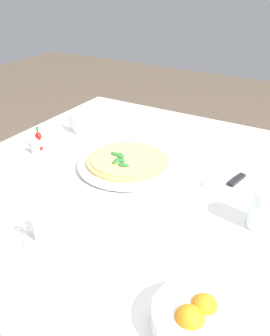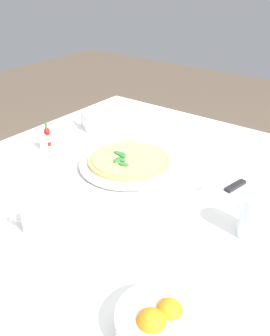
{
  "view_description": "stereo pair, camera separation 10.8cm",
  "coord_description": "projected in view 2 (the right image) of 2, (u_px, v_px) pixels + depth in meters",
  "views": [
    {
      "loc": [
        -0.79,
        -0.44,
        1.3
      ],
      "look_at": [
        0.02,
        0.04,
        0.77
      ],
      "focal_mm": 39.17,
      "sensor_mm": 36.0,
      "label": 1
    },
    {
      "loc": [
        -0.73,
        -0.53,
        1.3
      ],
      "look_at": [
        0.02,
        0.04,
        0.77
      ],
      "focal_mm": 39.17,
      "sensor_mm": 36.0,
      "label": 2
    }
  ],
  "objects": [
    {
      "name": "water_glass_left_edge",
      "position": [
        254.0,
        218.0,
        0.82
      ],
      "size": [
        0.07,
        0.07,
        0.1
      ],
      "color": "white",
      "rests_on": "dining_table"
    },
    {
      "name": "pepper_shaker",
      "position": [
        43.0,
        142.0,
        1.23
      ],
      "size": [
        0.03,
        0.03,
        0.06
      ],
      "color": "white",
      "rests_on": "dining_table"
    },
    {
      "name": "salt_shaker",
      "position": [
        52.0,
        135.0,
        1.28
      ],
      "size": [
        0.03,
        0.03,
        0.06
      ],
      "color": "white",
      "rests_on": "dining_table"
    },
    {
      "name": "citrus_bowl",
      "position": [
        159.0,
        323.0,
        0.61
      ],
      "size": [
        0.15,
        0.15,
        0.06
      ],
      "color": "white",
      "rests_on": "dining_table"
    },
    {
      "name": "dining_table",
      "position": [
        141.0,
        218.0,
        1.12
      ],
      "size": [
        1.12,
        1.12,
        0.75
      ],
      "color": "white",
      "rests_on": "ground_plane"
    },
    {
      "name": "napkin_folded",
      "position": [
        245.0,
        184.0,
        1.02
      ],
      "size": [
        0.24,
        0.17,
        0.02
      ],
      "rotation": [
        0.0,
        0.0,
        -0.21
      ],
      "color": "white",
      "rests_on": "dining_table"
    },
    {
      "name": "menu_card",
      "position": [
        84.0,
        122.0,
        1.37
      ],
      "size": [
        0.05,
        0.08,
        0.06
      ],
      "rotation": [
        0.0,
        0.0,
        1.06
      ],
      "color": "white",
      "rests_on": "dining_table"
    },
    {
      "name": "dinner_knife",
      "position": [
        246.0,
        180.0,
        1.02
      ],
      "size": [
        0.19,
        0.06,
        0.01
      ],
      "rotation": [
        0.0,
        0.0,
        -0.2
      ],
      "color": "silver",
      "rests_on": "napkin_folded"
    },
    {
      "name": "coffee_cup_back_corner",
      "position": [
        39.0,
        221.0,
        0.85
      ],
      "size": [
        0.13,
        0.13,
        0.06
      ],
      "color": "white",
      "rests_on": "dining_table"
    },
    {
      "name": "pizza_plate",
      "position": [
        129.0,
        164.0,
        1.12
      ],
      "size": [
        0.3,
        0.3,
        0.02
      ],
      "color": "white",
      "rests_on": "dining_table"
    },
    {
      "name": "hot_sauce_bottle",
      "position": [
        47.0,
        136.0,
        1.25
      ],
      "size": [
        0.02,
        0.02,
        0.08
      ],
      "color": "#B7140F",
      "rests_on": "dining_table"
    },
    {
      "name": "pizza",
      "position": [
        129.0,
        160.0,
        1.12
      ],
      "size": [
        0.25,
        0.25,
        0.02
      ],
      "color": "#DBAD60",
      "rests_on": "pizza_plate"
    }
  ]
}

